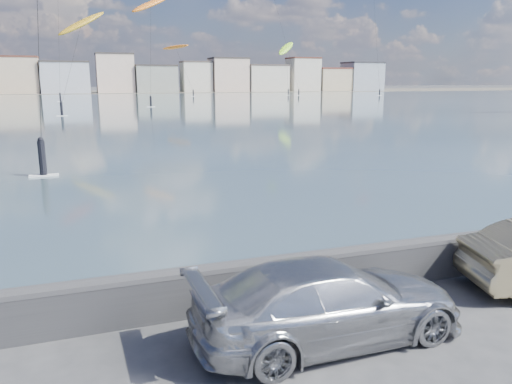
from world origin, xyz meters
TOP-DOWN VIEW (x-y plane):
  - ground at (0.00, 0.00)m, footprint 700.00×700.00m
  - bay_water at (0.00, 91.50)m, footprint 500.00×177.00m
  - far_shore_strip at (0.00, 200.00)m, footprint 500.00×60.00m
  - seawall at (0.00, 2.70)m, footprint 400.00×0.36m
  - far_buildings at (1.31, 186.00)m, footprint 240.79×13.26m
  - car_silver at (1.35, 0.91)m, footprint 5.26×2.24m
  - kitesurfer_1 at (60.73, 144.40)m, footprint 7.85×10.13m
  - kitesurfer_2 at (26.36, 148.16)m, footprint 8.39×15.34m
  - kitesurfer_5 at (-1.31, 79.42)m, footprint 8.48×17.48m
  - kitesurfer_6 at (12.27, 98.03)m, footprint 9.39×17.91m

SIDE VIEW (x-z plane):
  - ground at x=0.00m, z-range 0.00..0.00m
  - bay_water at x=0.00m, z-range 0.01..0.01m
  - far_shore_strip at x=0.00m, z-range 0.01..0.01m
  - seawall at x=0.00m, z-range 0.04..1.12m
  - car_silver at x=1.35m, z-range 0.00..1.51m
  - far_buildings at x=1.31m, z-range -1.27..13.33m
  - kitesurfer_5 at x=-1.31m, z-range 5.23..21.05m
  - kitesurfer_2 at x=26.36m, z-range 6.50..21.74m
  - kitesurfer_1 at x=60.73m, z-range 5.52..22.77m
  - kitesurfer_6 at x=12.27m, z-range 8.18..29.96m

